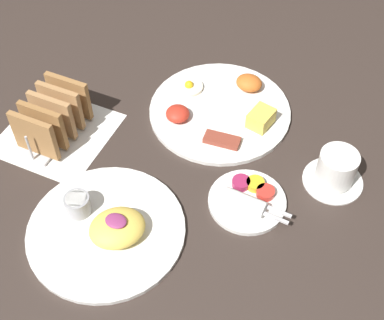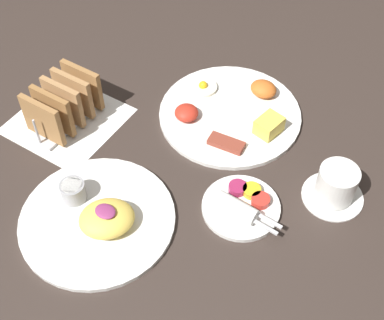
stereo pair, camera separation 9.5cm
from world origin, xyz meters
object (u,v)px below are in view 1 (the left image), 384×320
plate_condiments (248,199)px  coffee_cup (336,170)px  plate_breakfast (221,109)px  plate_foreground (107,227)px  toast_rack (53,117)px

plate_condiments → coffee_cup: bearing=41.3°
plate_condiments → plate_breakfast: bearing=123.8°
plate_breakfast → plate_foreground: 0.38m
coffee_cup → plate_condiments: bearing=-138.7°
plate_condiments → toast_rack: 0.44m
toast_rack → coffee_cup: toast_rack is taller
plate_foreground → toast_rack: 0.28m
plate_breakfast → plate_foreground: size_ratio=1.07×
plate_condiments → coffee_cup: size_ratio=1.39×
plate_breakfast → plate_condiments: bearing=-56.2°
plate_breakfast → coffee_cup: bearing=-17.8°
plate_breakfast → coffee_cup: 0.29m
plate_condiments → coffee_cup: coffee_cup is taller
plate_breakfast → toast_rack: size_ratio=1.74×
toast_rack → plate_breakfast: bearing=34.8°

